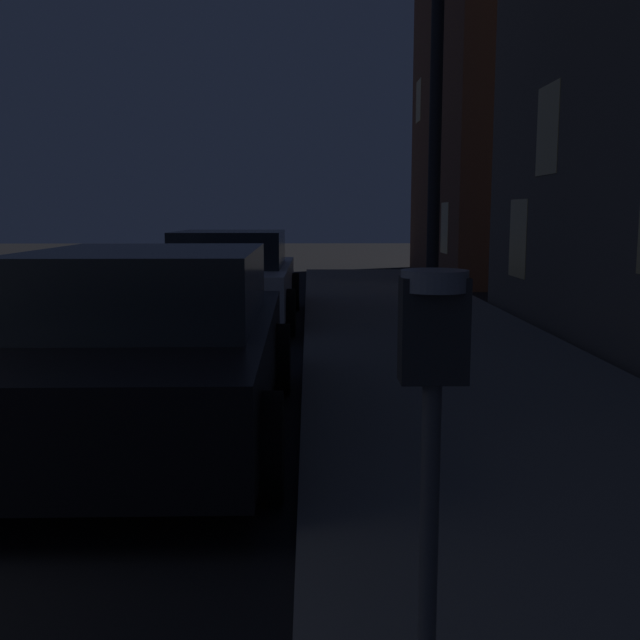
{
  "coord_description": "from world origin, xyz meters",
  "views": [
    {
      "loc": [
        4.06,
        -2.63,
        1.7
      ],
      "look_at": [
        4.11,
        0.79,
        1.2
      ],
      "focal_mm": 41.42,
      "sensor_mm": 36.0,
      "label": 1
    }
  ],
  "objects_px": {
    "car_white": "(232,277)",
    "street_lamp": "(437,27)",
    "parking_meter": "(432,388)",
    "car_black": "(150,343)"
  },
  "relations": [
    {
      "from": "car_white",
      "to": "street_lamp",
      "type": "xyz_separation_m",
      "value": [
        2.83,
        -1.98,
        3.3
      ]
    },
    {
      "from": "parking_meter",
      "to": "car_black",
      "type": "bearing_deg",
      "value": 113.98
    },
    {
      "from": "parking_meter",
      "to": "car_white",
      "type": "height_order",
      "value": "parking_meter"
    },
    {
      "from": "car_black",
      "to": "parking_meter",
      "type": "bearing_deg",
      "value": -66.02
    },
    {
      "from": "parking_meter",
      "to": "car_black",
      "type": "relative_size",
      "value": 0.32
    },
    {
      "from": "car_black",
      "to": "street_lamp",
      "type": "xyz_separation_m",
      "value": [
        2.83,
        4.05,
        3.29
      ]
    },
    {
      "from": "car_black",
      "to": "street_lamp",
      "type": "bearing_deg",
      "value": 55.06
    },
    {
      "from": "parking_meter",
      "to": "car_white",
      "type": "distance_m",
      "value": 9.69
    },
    {
      "from": "car_white",
      "to": "street_lamp",
      "type": "relative_size",
      "value": 0.77
    },
    {
      "from": "parking_meter",
      "to": "street_lamp",
      "type": "xyz_separation_m",
      "value": [
        1.26,
        7.57,
        2.8
      ]
    }
  ]
}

